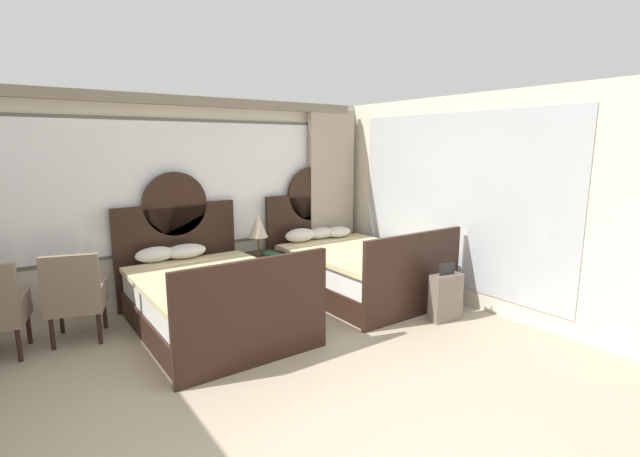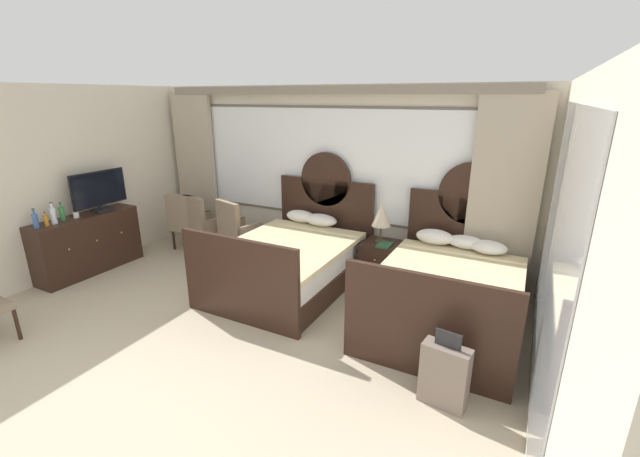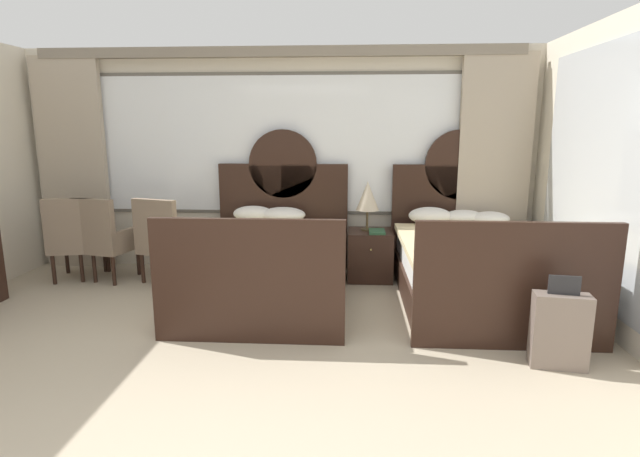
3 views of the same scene
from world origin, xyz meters
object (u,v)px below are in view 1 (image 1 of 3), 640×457
(bed_near_window, at_px, (209,296))
(book_on_nightstand, at_px, (270,254))
(bed_near_mirror, at_px, (353,267))
(table_lamp_on_nightstand, at_px, (258,226))
(nightstand_between_beds, at_px, (263,274))
(armchair_by_window_left, at_px, (75,295))
(suitcase_on_floor, at_px, (446,297))

(bed_near_window, height_order, book_on_nightstand, bed_near_window)
(bed_near_mirror, distance_m, table_lamp_on_nightstand, 1.45)
(bed_near_window, bearing_deg, nightstand_between_beds, 33.45)
(nightstand_between_beds, bearing_deg, bed_near_mirror, -33.35)
(book_on_nightstand, bearing_deg, table_lamp_on_nightstand, 128.72)
(armchair_by_window_left, xyz_separation_m, suitcase_on_floor, (3.67, -1.87, -0.23))
(nightstand_between_beds, xyz_separation_m, table_lamp_on_nightstand, (-0.04, 0.03, 0.69))
(nightstand_between_beds, height_order, suitcase_on_floor, suitcase_on_floor)
(book_on_nightstand, bearing_deg, bed_near_mirror, -30.99)
(bed_near_window, relative_size, book_on_nightstand, 8.65)
(table_lamp_on_nightstand, bearing_deg, suitcase_on_floor, -57.95)
(nightstand_between_beds, distance_m, table_lamp_on_nightstand, 0.69)
(bed_near_mirror, relative_size, table_lamp_on_nightstand, 3.91)
(bed_near_window, distance_m, armchair_by_window_left, 1.37)
(bed_near_window, xyz_separation_m, suitcase_on_floor, (2.38, -1.42, -0.08))
(nightstand_between_beds, height_order, book_on_nightstand, book_on_nightstand)
(bed_near_window, relative_size, armchair_by_window_left, 2.29)
(bed_near_mirror, bearing_deg, suitcase_on_floor, -79.92)
(armchair_by_window_left, height_order, suitcase_on_floor, armchair_by_window_left)
(bed_near_window, bearing_deg, suitcase_on_floor, -30.92)
(table_lamp_on_nightstand, xyz_separation_m, book_on_nightstand, (0.11, -0.14, -0.38))
(bed_near_mirror, height_order, nightstand_between_beds, bed_near_mirror)
(armchair_by_window_left, bearing_deg, nightstand_between_beds, 6.34)
(table_lamp_on_nightstand, height_order, armchair_by_window_left, table_lamp_on_nightstand)
(bed_near_window, distance_m, book_on_nightstand, 1.30)
(book_on_nightstand, bearing_deg, nightstand_between_beds, 124.54)
(bed_near_window, height_order, nightstand_between_beds, bed_near_window)
(suitcase_on_floor, bearing_deg, armchair_by_window_left, 153.06)
(bed_near_mirror, xyz_separation_m, table_lamp_on_nightstand, (-1.10, 0.73, 0.60))
(nightstand_between_beds, xyz_separation_m, armchair_by_window_left, (-2.36, -0.26, 0.23))
(bed_near_window, relative_size, nightstand_between_beds, 3.91)
(nightstand_between_beds, distance_m, armchair_by_window_left, 2.38)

